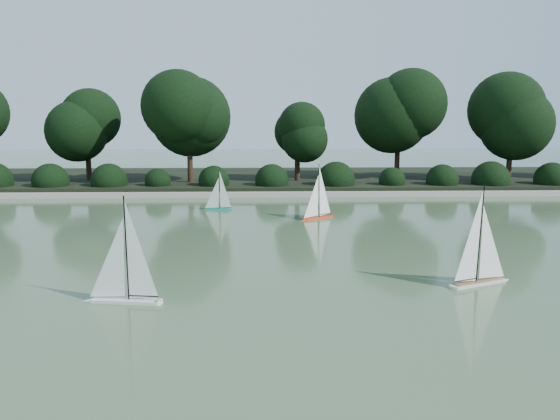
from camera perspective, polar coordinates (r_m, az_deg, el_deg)
name	(u,v)px	position (r m, az deg, el deg)	size (l,w,h in m)	color
ground	(281,268)	(9.69, 0.12, -6.07)	(80.00, 80.00, 0.00)	#304429
pond_coping	(272,194)	(18.50, -0.82, 1.66)	(40.00, 0.35, 0.18)	gray
far_bank	(271,180)	(22.46, -1.00, 3.19)	(40.00, 8.00, 0.30)	black
tree_line	(304,118)	(20.82, 2.48, 9.56)	(26.31, 3.93, 4.39)	black
shrub_hedge	(272,181)	(19.35, -0.87, 3.08)	(29.10, 1.10, 1.10)	black
sailboat_white_a	(119,285)	(8.18, -16.49, -7.51)	(1.21, 0.35, 1.65)	silver
sailboat_white_b	(483,268)	(9.28, 20.48, -5.69)	(1.20, 0.64, 1.70)	silver
sailboat_orange	(316,210)	(14.36, 3.76, 0.00)	(0.99, 0.78, 1.54)	red
sailboat_teal	(216,203)	(15.90, -6.66, 0.72)	(0.93, 0.29, 1.26)	#0A938A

